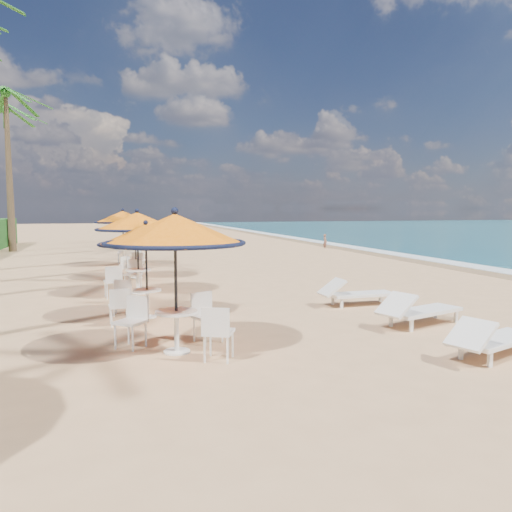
% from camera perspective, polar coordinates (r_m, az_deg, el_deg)
% --- Properties ---
extents(ground, '(160.00, 160.00, 0.00)m').
position_cam_1_polar(ground, '(10.29, 17.92, -8.81)').
color(ground, tan).
rests_on(ground, ground).
extents(foam_strip, '(1.20, 140.00, 0.04)m').
position_cam_1_polar(foam_strip, '(23.72, 22.85, -1.00)').
color(foam_strip, white).
rests_on(foam_strip, ground).
extents(wetsand_band, '(1.40, 140.00, 0.02)m').
position_cam_1_polar(wetsand_band, '(23.16, 21.12, -1.09)').
color(wetsand_band, olive).
rests_on(wetsand_band, ground).
extents(station_0, '(2.41, 2.41, 2.51)m').
position_cam_1_polar(station_0, '(8.62, -9.05, 1.04)').
color(station_0, black).
rests_on(station_0, ground).
extents(station_1, '(2.14, 2.14, 2.23)m').
position_cam_1_polar(station_1, '(11.52, -12.79, 1.39)').
color(station_1, black).
rests_on(station_1, ground).
extents(station_2, '(2.39, 2.39, 2.49)m').
position_cam_1_polar(station_2, '(14.88, -13.59, 3.02)').
color(station_2, black).
rests_on(station_2, ground).
extents(station_3, '(2.22, 2.22, 2.32)m').
position_cam_1_polar(station_3, '(18.27, -13.73, 2.80)').
color(station_3, black).
rests_on(station_3, ground).
extents(station_4, '(2.39, 2.40, 2.50)m').
position_cam_1_polar(station_4, '(22.63, -14.85, 3.59)').
color(station_4, black).
rests_on(station_4, ground).
extents(lounger_near, '(2.09, 1.24, 0.72)m').
position_cam_1_polar(lounger_near, '(9.29, 25.39, -8.49)').
color(lounger_near, white).
rests_on(lounger_near, ground).
extents(lounger_mid, '(2.20, 1.25, 0.75)m').
position_cam_1_polar(lounger_mid, '(11.17, 17.99, -5.85)').
color(lounger_mid, white).
rests_on(lounger_mid, ground).
extents(lounger_far, '(1.99, 0.65, 0.71)m').
position_cam_1_polar(lounger_far, '(13.11, 11.20, -4.12)').
color(lounger_far, white).
rests_on(lounger_far, ground).
extents(palm_6, '(5.00, 5.00, 9.28)m').
position_cam_1_polar(palm_6, '(32.75, -26.67, 15.42)').
color(palm_6, brown).
rests_on(palm_6, ground).
extents(palm_7, '(5.00, 5.00, 9.02)m').
position_cam_1_polar(palm_7, '(36.62, -26.66, 13.90)').
color(palm_7, brown).
rests_on(palm_7, ground).
extents(person, '(0.24, 0.36, 0.97)m').
position_cam_1_polar(person, '(31.24, 7.90, 1.72)').
color(person, brown).
rests_on(person, ground).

